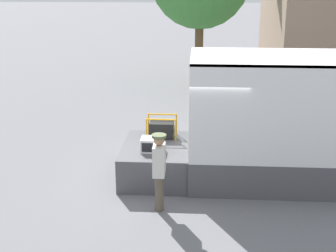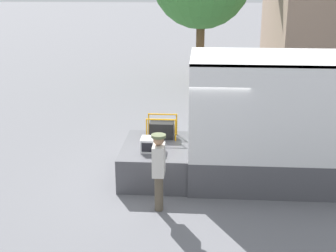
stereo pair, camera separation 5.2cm
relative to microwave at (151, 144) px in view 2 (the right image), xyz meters
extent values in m
plane|color=slate|center=(0.88, 0.39, -0.95)|extent=(160.00, 160.00, 0.00)
cube|color=#4C4C51|center=(3.41, 0.39, -0.55)|extent=(5.06, 2.33, 0.79)
cube|color=white|center=(3.41, 1.53, 0.93)|extent=(5.06, 0.06, 2.18)
cube|color=white|center=(3.41, -0.74, 0.93)|extent=(5.06, 0.06, 2.18)
cube|color=white|center=(3.41, 0.39, 1.99)|extent=(5.06, 2.33, 0.06)
cylinder|color=#3370B2|center=(3.39, 0.08, 0.03)|extent=(0.29, 0.29, 0.36)
cube|color=olive|center=(4.44, 1.10, 0.02)|extent=(0.44, 0.32, 0.35)
cube|color=#4C4C51|center=(0.08, 0.39, -0.55)|extent=(1.60, 2.22, 0.79)
cube|color=white|center=(0.00, 0.00, 0.00)|extent=(0.46, 0.42, 0.31)
cube|color=black|center=(-0.05, -0.21, 0.00)|extent=(0.30, 0.01, 0.21)
cube|color=black|center=(0.17, 0.96, 0.04)|extent=(0.60, 0.39, 0.40)
cylinder|color=slate|center=(0.41, 0.96, 0.06)|extent=(0.22, 0.22, 0.22)
cylinder|color=orange|center=(-0.18, 0.73, 0.12)|extent=(0.04, 0.04, 0.55)
cylinder|color=orange|center=(0.52, 0.73, 0.12)|extent=(0.04, 0.04, 0.55)
cylinder|color=orange|center=(-0.18, 1.19, 0.12)|extent=(0.04, 0.04, 0.55)
cylinder|color=orange|center=(0.52, 1.19, 0.12)|extent=(0.04, 0.04, 0.55)
cylinder|color=orange|center=(0.17, 0.73, 0.38)|extent=(0.71, 0.04, 0.04)
cylinder|color=orange|center=(0.17, 1.19, 0.38)|extent=(0.71, 0.04, 0.04)
cylinder|color=brown|center=(0.30, -1.36, -0.55)|extent=(0.18, 0.18, 0.80)
cube|color=beige|center=(0.30, -1.36, 0.17)|extent=(0.24, 0.44, 0.64)
sphere|color=tan|center=(0.30, -1.36, 0.60)|extent=(0.22, 0.22, 0.22)
cylinder|color=#606B47|center=(0.30, -1.36, 0.68)|extent=(0.30, 0.30, 0.06)
cylinder|color=brown|center=(1.05, 10.23, 0.40)|extent=(0.36, 0.36, 2.70)
camera|label=1|loc=(1.06, -10.08, 3.69)|focal=50.00mm
camera|label=2|loc=(1.12, -10.08, 3.69)|focal=50.00mm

